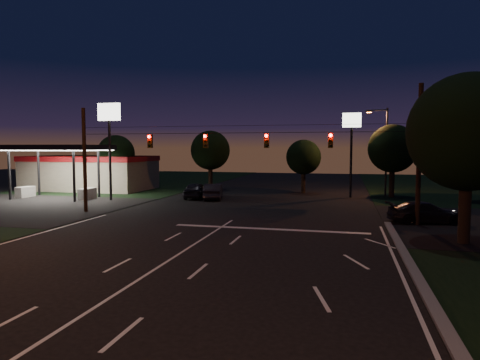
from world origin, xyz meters
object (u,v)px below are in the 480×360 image
(tree_right_near, at_px, (467,134))
(car_oncoming_b, at_px, (213,191))
(car_cross, at_px, (426,213))
(utility_pole_right, at_px, (417,225))
(car_oncoming_a, at_px, (196,190))

(tree_right_near, height_order, car_oncoming_b, tree_right_near)
(car_cross, bearing_deg, tree_right_near, 178.66)
(utility_pole_right, relative_size, car_oncoming_a, 1.96)
(utility_pole_right, height_order, car_oncoming_b, utility_pole_right)
(car_oncoming_b, bearing_deg, car_oncoming_a, -21.49)
(tree_right_near, relative_size, car_oncoming_a, 1.91)
(car_oncoming_a, xyz_separation_m, car_cross, (19.43, -9.61, -0.08))
(car_oncoming_b, bearing_deg, tree_right_near, 127.77)
(utility_pole_right, distance_m, tree_right_near, 7.61)
(tree_right_near, height_order, car_cross, tree_right_near)
(utility_pole_right, xyz_separation_m, car_cross, (0.68, 0.96, 0.70))
(tree_right_near, bearing_deg, utility_pole_right, 107.53)
(car_oncoming_a, bearing_deg, car_oncoming_b, 164.43)
(utility_pole_right, distance_m, car_oncoming_a, 21.54)
(car_oncoming_a, bearing_deg, tree_right_near, 135.85)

